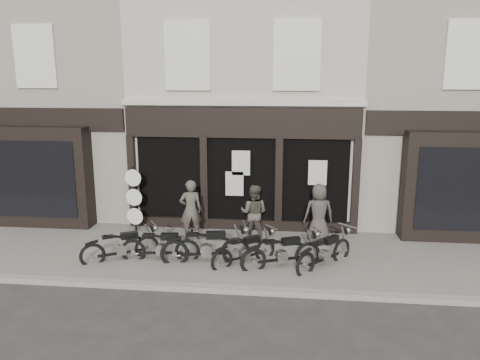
# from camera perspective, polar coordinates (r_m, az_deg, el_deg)

# --- Properties ---
(ground_plane) EXTENTS (90.00, 90.00, 0.00)m
(ground_plane) POSITION_cam_1_polar(r_m,az_deg,el_deg) (12.13, -1.30, -10.88)
(ground_plane) COLOR #2D2B28
(ground_plane) RESTS_ON ground
(pavement) EXTENTS (30.00, 4.20, 0.12)m
(pavement) POSITION_cam_1_polar(r_m,az_deg,el_deg) (12.93, -0.78, -9.05)
(pavement) COLOR #69655D
(pavement) RESTS_ON ground_plane
(kerb) EXTENTS (30.00, 0.25, 0.13)m
(kerb) POSITION_cam_1_polar(r_m,az_deg,el_deg) (10.97, -2.17, -13.16)
(kerb) COLOR gray
(kerb) RESTS_ON ground_plane
(central_building) EXTENTS (7.30, 6.22, 8.34)m
(central_building) POSITION_cam_1_polar(r_m,az_deg,el_deg) (17.05, 1.26, 10.10)
(central_building) COLOR #BAB1A0
(central_building) RESTS_ON ground
(neighbour_left) EXTENTS (5.60, 6.73, 8.34)m
(neighbour_left) POSITION_cam_1_polar(r_m,az_deg,el_deg) (18.65, -18.88, 9.53)
(neighbour_left) COLOR gray
(neighbour_left) RESTS_ON ground
(neighbour_right) EXTENTS (5.60, 6.73, 8.34)m
(neighbour_right) POSITION_cam_1_polar(r_m,az_deg,el_deg) (17.63, 22.56, 9.10)
(neighbour_right) COLOR gray
(neighbour_right) RESTS_ON ground
(motorcycle_0) EXTENTS (1.87, 1.28, 0.99)m
(motorcycle_0) POSITION_cam_1_polar(r_m,az_deg,el_deg) (12.77, -14.27, -8.13)
(motorcycle_0) COLOR black
(motorcycle_0) RESTS_ON ground
(motorcycle_1) EXTENTS (2.08, 0.57, 1.00)m
(motorcycle_1) POSITION_cam_1_polar(r_m,az_deg,el_deg) (12.55, -9.57, -8.28)
(motorcycle_1) COLOR black
(motorcycle_1) RESTS_ON ground
(motorcycle_2) EXTENTS (2.28, 0.85, 1.11)m
(motorcycle_2) POSITION_cam_1_polar(r_m,az_deg,el_deg) (12.26, -4.13, -8.43)
(motorcycle_2) COLOR black
(motorcycle_2) RESTS_ON ground
(motorcycle_3) EXTENTS (1.64, 1.43, 0.94)m
(motorcycle_3) POSITION_cam_1_polar(r_m,az_deg,el_deg) (12.17, 0.58, -8.88)
(motorcycle_3) COLOR black
(motorcycle_3) RESTS_ON ground
(motorcycle_4) EXTENTS (2.03, 1.12, 1.03)m
(motorcycle_4) POSITION_cam_1_polar(r_m,az_deg,el_deg) (11.97, 5.13, -9.13)
(motorcycle_4) COLOR black
(motorcycle_4) RESTS_ON ground
(motorcycle_5) EXTENTS (1.59, 1.69, 1.00)m
(motorcycle_5) POSITION_cam_1_polar(r_m,az_deg,el_deg) (12.18, 10.31, -8.97)
(motorcycle_5) COLOR black
(motorcycle_5) RESTS_ON ground
(man_left) EXTENTS (0.75, 0.60, 1.78)m
(man_left) POSITION_cam_1_polar(r_m,az_deg,el_deg) (13.74, -6.02, -3.62)
(man_left) COLOR #47423A
(man_left) RESTS_ON pavement
(man_centre) EXTENTS (0.91, 0.77, 1.66)m
(man_centre) POSITION_cam_1_polar(r_m,az_deg,el_deg) (13.56, 1.70, -4.02)
(man_centre) COLOR #48433A
(man_centre) RESTS_ON pavement
(man_right) EXTENTS (0.91, 0.66, 1.72)m
(man_right) POSITION_cam_1_polar(r_m,az_deg,el_deg) (13.62, 9.57, -4.00)
(man_right) COLOR #3F3835
(man_right) RESTS_ON pavement
(advert_sign_post) EXTENTS (0.52, 0.34, 2.15)m
(advert_sign_post) POSITION_cam_1_polar(r_m,az_deg,el_deg) (14.66, -12.73, -2.68)
(advert_sign_post) COLOR black
(advert_sign_post) RESTS_ON ground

